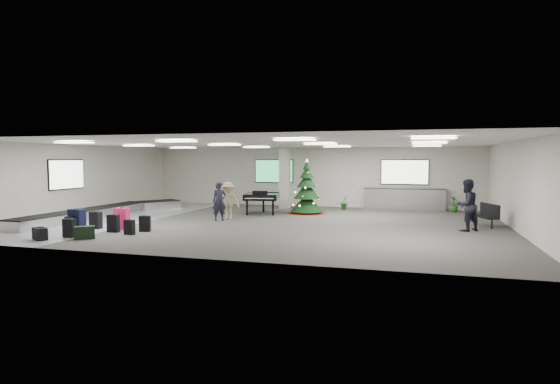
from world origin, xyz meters
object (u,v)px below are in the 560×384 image
(baggage_carousel, at_px, (103,212))
(traveler_b, at_px, (228,201))
(potted_plant_left, at_px, (344,202))
(traveler_a, at_px, (219,201))
(pink_suitcase, at_px, (122,219))
(traveler_bench, at_px, (467,205))
(christmas_tree, at_px, (307,195))
(service_counter, at_px, (404,199))
(bench, at_px, (487,214))
(potted_plant_right, at_px, (454,204))
(grand_piano, at_px, (262,197))

(baggage_carousel, height_order, traveler_b, traveler_b)
(potted_plant_left, bearing_deg, traveler_a, -127.64)
(pink_suitcase, bearing_deg, traveler_bench, 11.41)
(traveler_bench, bearing_deg, christmas_tree, -68.81)
(christmas_tree, relative_size, traveler_bench, 1.41)
(baggage_carousel, height_order, pink_suitcase, pink_suitcase)
(service_counter, relative_size, christmas_tree, 1.56)
(bench, distance_m, traveler_a, 10.47)
(service_counter, relative_size, bench, 2.76)
(potted_plant_right, bearing_deg, service_counter, 168.31)
(baggage_carousel, xyz_separation_m, traveler_b, (5.73, 0.71, 0.58))
(service_counter, relative_size, potted_plant_right, 5.30)
(baggage_carousel, distance_m, christmas_tree, 9.26)
(traveler_a, bearing_deg, traveler_b, 41.16)
(potted_plant_right, bearing_deg, pink_suitcase, -142.12)
(service_counter, relative_size, traveler_bench, 2.19)
(baggage_carousel, distance_m, service_counter, 14.50)
(bench, relative_size, potted_plant_right, 1.92)
(bench, relative_size, traveler_a, 0.91)
(pink_suitcase, distance_m, potted_plant_right, 15.27)
(grand_piano, relative_size, traveler_bench, 1.20)
(baggage_carousel, distance_m, pink_suitcase, 4.44)
(baggage_carousel, bearing_deg, potted_plant_right, 22.35)
(traveler_b, bearing_deg, traveler_a, -103.78)
(christmas_tree, height_order, potted_plant_left, christmas_tree)
(grand_piano, bearing_deg, potted_plant_right, 8.84)
(potted_plant_right, bearing_deg, grand_piano, -159.47)
(christmas_tree, xyz_separation_m, bench, (7.50, -2.38, -0.39))
(christmas_tree, xyz_separation_m, potted_plant_left, (1.47, 2.12, -0.50))
(traveler_b, distance_m, potted_plant_right, 10.97)
(service_counter, bearing_deg, bench, -60.09)
(traveler_a, distance_m, traveler_bench, 9.55)
(grand_piano, bearing_deg, bench, -22.00)
(potted_plant_right, bearing_deg, potted_plant_left, -174.49)
(service_counter, height_order, pink_suitcase, service_counter)
(christmas_tree, relative_size, bench, 1.77)
(service_counter, height_order, potted_plant_left, service_counter)
(grand_piano, relative_size, potted_plant_left, 2.84)
(traveler_b, relative_size, potted_plant_left, 2.03)
(pink_suitcase, relative_size, traveler_bench, 0.44)
(traveler_bench, distance_m, potted_plant_right, 6.33)
(service_counter, height_order, potted_plant_right, service_counter)
(service_counter, bearing_deg, baggage_carousel, -152.33)
(bench, distance_m, potted_plant_left, 7.53)
(grand_piano, distance_m, traveler_b, 2.38)
(baggage_carousel, distance_m, traveler_b, 5.80)
(potted_plant_left, xyz_separation_m, potted_plant_right, (5.23, 0.50, -0.01))
(traveler_a, bearing_deg, potted_plant_left, 15.34)
(christmas_tree, distance_m, grand_piano, 2.13)
(grand_piano, height_order, traveler_bench, traveler_bench)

